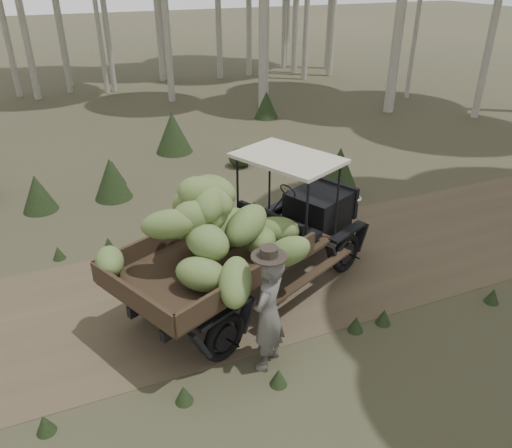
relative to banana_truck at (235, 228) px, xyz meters
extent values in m
plane|color=#473D2B|center=(-1.17, 0.59, -1.59)|extent=(120.00, 120.00, 0.00)
cube|color=brown|center=(-1.17, 0.59, -1.58)|extent=(70.00, 4.00, 0.01)
cube|color=black|center=(2.26, 1.07, -0.48)|extent=(1.45, 1.42, 0.61)
cube|color=black|center=(2.81, 1.33, -0.48)|extent=(0.57, 1.05, 0.69)
cube|color=black|center=(0.85, 0.42, -0.37)|extent=(0.74, 1.45, 0.61)
cube|color=#38281C|center=(-0.56, -0.24, -0.48)|extent=(3.66, 3.12, 0.09)
cube|color=#38281C|center=(-0.99, 0.67, -0.28)|extent=(2.85, 1.37, 0.36)
cube|color=#38281C|center=(-0.14, -1.14, -0.28)|extent=(2.85, 1.37, 0.36)
cube|color=#38281C|center=(-1.97, -0.89, -0.28)|extent=(0.90, 1.84, 0.36)
cube|color=beige|center=(1.28, 0.62, 0.88)|extent=(1.95, 2.25, 0.07)
cube|color=black|center=(0.32, 0.64, -0.90)|extent=(4.68, 2.26, 0.20)
cube|color=black|center=(0.67, -0.13, -0.90)|extent=(4.68, 2.26, 0.20)
torus|color=black|center=(1.68, 1.79, -1.16)|extent=(0.83, 0.49, 0.84)
torus|color=black|center=(2.43, 0.17, -1.16)|extent=(0.83, 0.49, 0.84)
torus|color=black|center=(-1.44, 0.33, -1.16)|extent=(0.83, 0.49, 0.84)
torus|color=black|center=(-0.69, -1.28, -1.16)|extent=(0.83, 0.49, 0.84)
sphere|color=beige|center=(2.68, 1.82, -0.42)|extent=(0.20, 0.20, 0.20)
sphere|color=beige|center=(3.10, 0.92, -0.42)|extent=(0.20, 0.20, 0.20)
ellipsoid|color=olive|center=(0.74, 0.00, -0.22)|extent=(1.13, 0.98, 0.66)
ellipsoid|color=olive|center=(0.06, -0.33, 0.20)|extent=(1.17, 0.95, 0.83)
ellipsoid|color=olive|center=(-0.70, 0.04, 0.53)|extent=(0.90, 0.93, 0.57)
ellipsoid|color=olive|center=(-0.43, -0.14, 0.74)|extent=(0.81, 1.10, 0.76)
ellipsoid|color=olive|center=(-2.13, -0.01, -0.14)|extent=(0.50, 0.73, 0.46)
ellipsoid|color=olive|center=(-0.78, 0.24, 0.12)|extent=(0.78, 0.83, 0.48)
ellipsoid|color=olive|center=(-1.20, -0.31, 0.48)|extent=(1.10, 0.89, 0.63)
ellipsoid|color=olive|center=(-0.37, -0.01, 0.77)|extent=(0.88, 1.02, 0.55)
ellipsoid|color=olive|center=(-0.91, -0.94, -0.13)|extent=(0.98, 0.94, 0.56)
ellipsoid|color=olive|center=(-0.69, -0.63, 0.23)|extent=(0.95, 1.05, 0.75)
ellipsoid|color=olive|center=(-0.83, -0.36, 0.57)|extent=(0.90, 0.66, 0.68)
ellipsoid|color=olive|center=(-0.63, -0.13, 0.83)|extent=(0.87, 0.62, 0.69)
ellipsoid|color=olive|center=(0.34, -0.30, -0.17)|extent=(0.77, 0.98, 0.75)
ellipsoid|color=olive|center=(-0.54, 0.05, 0.15)|extent=(1.05, 1.15, 0.81)
ellipsoid|color=olive|center=(-0.46, -0.18, 0.51)|extent=(0.90, 1.07, 0.77)
ellipsoid|color=olive|center=(-0.60, -0.14, 0.78)|extent=(0.91, 0.59, 0.75)
ellipsoid|color=olive|center=(0.05, 0.42, -0.23)|extent=(1.16, 1.17, 0.85)
ellipsoid|color=olive|center=(-0.49, 0.32, 0.23)|extent=(0.89, 0.96, 0.72)
ellipsoid|color=olive|center=(-0.69, 0.11, 0.45)|extent=(0.97, 1.06, 0.77)
ellipsoid|color=olive|center=(-0.53, -0.29, 0.73)|extent=(0.87, 1.04, 0.76)
ellipsoid|color=olive|center=(-0.52, -1.38, -0.10)|extent=(0.85, 1.08, 0.84)
ellipsoid|color=olive|center=(0.59, -0.87, -0.12)|extent=(1.02, 0.86, 0.78)
imported|color=#54534D|center=(-0.11, -1.65, -0.61)|extent=(0.85, 0.82, 1.96)
cylinder|color=#2D261F|center=(-0.11, -1.65, 0.40)|extent=(0.74, 0.74, 0.03)
cylinder|color=#2D261F|center=(-0.11, -1.65, 0.46)|extent=(0.37, 0.37, 0.16)
cone|color=#233319|center=(4.11, 4.72, -1.28)|extent=(0.56, 0.56, 0.62)
cone|color=#233319|center=(-1.39, 5.64, -1.03)|extent=(1.00, 1.00, 1.11)
ellipsoid|color=#233319|center=(2.58, 6.48, -1.30)|extent=(0.71, 0.71, 0.57)
cone|color=#233319|center=(-1.23, 6.53, -1.23)|extent=(0.65, 0.65, 0.72)
cone|color=#233319|center=(5.49, 11.07, -1.05)|extent=(0.97, 0.97, 1.07)
cone|color=#233319|center=(4.25, 3.47, -0.91)|extent=(1.21, 1.21, 1.35)
cone|color=#233319|center=(-3.23, 5.59, -1.10)|extent=(0.87, 0.87, 0.97)
cone|color=#233319|center=(1.03, 8.55, -0.91)|extent=(1.21, 1.21, 1.34)
cone|color=#233319|center=(2.16, -1.54, -1.44)|extent=(0.27, 0.27, 0.30)
cone|color=#233319|center=(-3.40, -1.68, -1.44)|extent=(0.27, 0.27, 0.30)
cone|color=#233319|center=(-0.79, 2.77, -1.44)|extent=(0.27, 0.27, 0.30)
cone|color=#233319|center=(-1.91, 2.91, -1.44)|extent=(0.27, 0.27, 0.30)
cone|color=#233319|center=(-2.95, 2.93, -1.44)|extent=(0.27, 0.27, 0.30)
cone|color=#233319|center=(-1.54, -1.90, -1.44)|extent=(0.27, 0.27, 0.30)
cone|color=#233319|center=(0.82, 3.46, -1.44)|extent=(0.27, 0.27, 0.30)
cone|color=#233319|center=(1.76, 3.37, -1.44)|extent=(0.27, 0.27, 0.30)
cone|color=#233319|center=(4.39, -1.82, -1.44)|extent=(0.27, 0.27, 0.30)
cone|color=#233319|center=(-0.14, -2.13, -1.44)|extent=(0.27, 0.27, 0.30)
cone|color=#233319|center=(1.61, -1.52, -1.44)|extent=(0.27, 0.27, 0.30)
cone|color=#233319|center=(3.01, 2.96, -1.44)|extent=(0.27, 0.27, 0.30)
cone|color=#233319|center=(3.86, 3.26, -1.44)|extent=(0.27, 0.27, 0.30)
camera|label=1|loc=(-2.58, -7.07, 4.07)|focal=35.00mm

